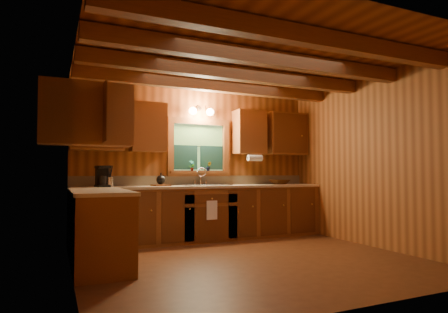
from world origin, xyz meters
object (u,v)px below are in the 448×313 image
cutting_board (161,185)px  wicker_basket (280,182)px  coffee_maker (102,176)px  sink (204,188)px

cutting_board → wicker_basket: 2.22m
wicker_basket → coffee_maker: bearing=-179.3°
sink → coffee_maker: coffee_maker is taller
sink → wicker_basket: sink is taller
wicker_basket → cutting_board: bearing=-179.9°
coffee_maker → cutting_board: bearing=-11.4°
sink → wicker_basket: bearing=0.5°
sink → cutting_board: size_ratio=3.00×
coffee_maker → wicker_basket: (3.12, 0.04, -0.11)m
sink → cutting_board: (-0.74, 0.01, 0.06)m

